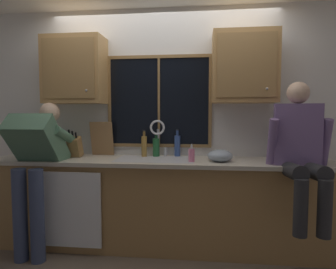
# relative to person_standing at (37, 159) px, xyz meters

# --- Properties ---
(back_wall) EXTENTS (5.83, 0.12, 2.55)m
(back_wall) POSITION_rel_person_standing_xyz_m (1.17, 0.65, 0.33)
(back_wall) COLOR silver
(back_wall) RESTS_ON floor
(window_glass) EXTENTS (1.10, 0.02, 0.95)m
(window_glass) POSITION_rel_person_standing_xyz_m (1.13, 0.58, 0.58)
(window_glass) COLOR black
(window_frame_top) EXTENTS (1.17, 0.02, 0.04)m
(window_frame_top) POSITION_rel_person_standing_xyz_m (1.13, 0.57, 1.08)
(window_frame_top) COLOR olive
(window_frame_bottom) EXTENTS (1.17, 0.02, 0.04)m
(window_frame_bottom) POSITION_rel_person_standing_xyz_m (1.13, 0.57, 0.09)
(window_frame_bottom) COLOR olive
(window_frame_left) EXTENTS (0.03, 0.02, 0.95)m
(window_frame_left) POSITION_rel_person_standing_xyz_m (0.56, 0.57, 0.58)
(window_frame_left) COLOR olive
(window_frame_right) EXTENTS (0.03, 0.02, 0.95)m
(window_frame_right) POSITION_rel_person_standing_xyz_m (1.69, 0.57, 0.58)
(window_frame_right) COLOR olive
(window_mullion_center) EXTENTS (0.02, 0.02, 0.95)m
(window_mullion_center) POSITION_rel_person_standing_xyz_m (1.13, 0.57, 0.58)
(window_mullion_center) COLOR olive
(lower_cabinet_run) EXTENTS (3.43, 0.58, 0.88)m
(lower_cabinet_run) POSITION_rel_person_standing_xyz_m (1.17, 0.30, -0.50)
(lower_cabinet_run) COLOR #A07744
(lower_cabinet_run) RESTS_ON floor
(countertop) EXTENTS (3.49, 0.62, 0.04)m
(countertop) POSITION_rel_person_standing_xyz_m (1.17, 0.28, -0.04)
(countertop) COLOR beige
(countertop) RESTS_ON lower_cabinet_run
(dishwasher_front) EXTENTS (0.60, 0.02, 0.74)m
(dishwasher_front) POSITION_rel_person_standing_xyz_m (0.35, -0.02, -0.48)
(dishwasher_front) COLOR white
(upper_cabinet_left) EXTENTS (0.65, 0.36, 0.72)m
(upper_cabinet_left) POSITION_rel_person_standing_xyz_m (0.22, 0.42, 0.92)
(upper_cabinet_left) COLOR #B2844C
(upper_cabinet_right) EXTENTS (0.65, 0.36, 0.72)m
(upper_cabinet_right) POSITION_rel_person_standing_xyz_m (2.03, 0.42, 0.92)
(upper_cabinet_right) COLOR #B2844C
(sink) EXTENTS (0.80, 0.46, 0.21)m
(sink) POSITION_rel_person_standing_xyz_m (1.13, 0.29, -0.12)
(sink) COLOR #B7B7BC
(sink) RESTS_ON lower_cabinet_run
(faucet) EXTENTS (0.18, 0.09, 0.40)m
(faucet) POSITION_rel_person_standing_xyz_m (1.13, 0.47, 0.23)
(faucet) COLOR silver
(faucet) RESTS_ON countertop
(person_standing) EXTENTS (0.53, 0.71, 1.51)m
(person_standing) POSITION_rel_person_standing_xyz_m (0.00, 0.00, 0.00)
(person_standing) COLOR #384260
(person_standing) RESTS_ON floor
(person_sitting_on_counter) EXTENTS (0.54, 0.62, 1.26)m
(person_sitting_on_counter) POSITION_rel_person_standing_xyz_m (2.47, 0.02, 0.16)
(person_sitting_on_counter) COLOR #262628
(person_sitting_on_counter) RESTS_ON countertop
(knife_block) EXTENTS (0.12, 0.18, 0.32)m
(knife_block) POSITION_rel_person_standing_xyz_m (0.24, 0.33, 0.09)
(knife_block) COLOR olive
(knife_block) RESTS_ON countertop
(cutting_board) EXTENTS (0.25, 0.10, 0.38)m
(cutting_board) POSITION_rel_person_standing_xyz_m (0.49, 0.50, 0.17)
(cutting_board) COLOR #997047
(cutting_board) RESTS_ON countertop
(mixing_bowl) EXTENTS (0.25, 0.25, 0.12)m
(mixing_bowl) POSITION_rel_person_standing_xyz_m (1.78, 0.22, 0.03)
(mixing_bowl) COLOR #8C99A8
(mixing_bowl) RESTS_ON countertop
(soap_dispenser) EXTENTS (0.06, 0.07, 0.18)m
(soap_dispenser) POSITION_rel_person_standing_xyz_m (1.51, 0.17, 0.05)
(soap_dispenser) COLOR pink
(soap_dispenser) RESTS_ON countertop
(bottle_green_glass) EXTENTS (0.06, 0.06, 0.29)m
(bottle_green_glass) POSITION_rel_person_standing_xyz_m (0.98, 0.45, 0.10)
(bottle_green_glass) COLOR olive
(bottle_green_glass) RESTS_ON countertop
(bottle_tall_clear) EXTENTS (0.07, 0.07, 0.26)m
(bottle_tall_clear) POSITION_rel_person_standing_xyz_m (1.11, 0.48, 0.09)
(bottle_tall_clear) COLOR #1E592D
(bottle_tall_clear) RESTS_ON countertop
(bottle_amber_small) EXTENTS (0.07, 0.07, 0.30)m
(bottle_amber_small) POSITION_rel_person_standing_xyz_m (1.34, 0.52, 0.10)
(bottle_amber_small) COLOR #334C8C
(bottle_amber_small) RESTS_ON countertop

